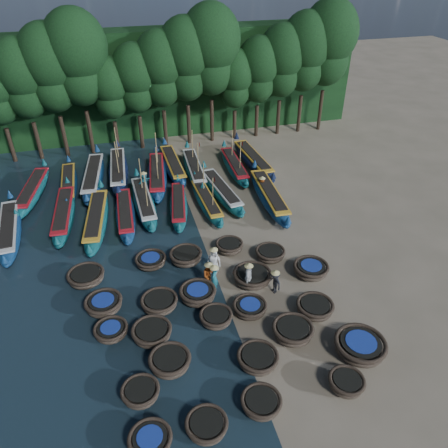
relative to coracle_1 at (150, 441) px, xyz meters
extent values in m
plane|color=gray|center=(5.11, 9.69, -0.39)|extent=(120.00, 120.00, 0.00)
cube|color=black|center=(5.11, 33.19, 4.61)|extent=(40.00, 3.00, 10.00)
ellipsoid|color=#4C3E2F|center=(0.00, 0.00, -0.09)|extent=(1.74, 1.74, 0.59)
torus|color=#372B20|center=(0.00, 0.00, 0.19)|extent=(1.83, 1.83, 0.18)
cylinder|color=black|center=(0.00, 0.00, 0.23)|extent=(1.38, 1.38, 0.05)
cylinder|color=navy|center=(0.00, 0.00, 0.26)|extent=(1.06, 1.06, 0.04)
ellipsoid|color=#4C3E2F|center=(2.33, 0.05, -0.10)|extent=(2.08, 2.08, 0.58)
torus|color=#372B20|center=(2.33, 0.05, 0.17)|extent=(1.82, 1.82, 0.17)
cylinder|color=black|center=(2.33, 0.05, 0.21)|extent=(1.38, 1.38, 0.05)
ellipsoid|color=#4C3E2F|center=(4.85, 0.46, -0.10)|extent=(2.18, 2.18, 0.57)
torus|color=#372B20|center=(4.85, 0.46, 0.17)|extent=(1.83, 1.83, 0.17)
cylinder|color=black|center=(4.85, 0.46, 0.20)|extent=(1.39, 1.39, 0.05)
ellipsoid|color=#4C3E2F|center=(8.89, 0.40, -0.08)|extent=(1.99, 1.99, 0.61)
torus|color=#372B20|center=(8.89, 0.40, 0.20)|extent=(1.69, 1.69, 0.18)
cylinder|color=black|center=(8.89, 0.40, 0.24)|extent=(1.27, 1.27, 0.06)
ellipsoid|color=#4C3E2F|center=(-0.14, 2.33, -0.10)|extent=(1.99, 1.99, 0.58)
torus|color=#372B20|center=(-0.14, 2.33, 0.18)|extent=(1.76, 1.76, 0.18)
cylinder|color=black|center=(-0.14, 2.33, 0.21)|extent=(1.33, 1.33, 0.05)
ellipsoid|color=#4C3E2F|center=(1.38, 3.58, -0.03)|extent=(2.15, 2.15, 0.71)
torus|color=#372B20|center=(1.38, 3.58, 0.31)|extent=(2.04, 2.04, 0.22)
cylinder|color=black|center=(1.38, 3.58, 0.35)|extent=(1.53, 1.53, 0.06)
ellipsoid|color=#4C3E2F|center=(5.46, 2.72, -0.08)|extent=(2.28, 2.28, 0.61)
torus|color=#372B20|center=(5.46, 2.72, 0.21)|extent=(2.03, 2.03, 0.19)
cylinder|color=black|center=(5.46, 2.72, 0.25)|extent=(1.55, 1.55, 0.06)
ellipsoid|color=#4C3E2F|center=(7.72, 3.86, -0.04)|extent=(2.44, 2.44, 0.70)
torus|color=#372B20|center=(7.72, 3.86, 0.29)|extent=(2.16, 2.16, 0.21)
cylinder|color=black|center=(7.72, 3.86, 0.34)|extent=(1.63, 1.63, 0.06)
ellipsoid|color=#4C3E2F|center=(10.49, 2.05, -0.01)|extent=(2.77, 2.77, 0.75)
torus|color=#372B20|center=(10.49, 2.05, 0.34)|extent=(2.58, 2.58, 0.23)
cylinder|color=black|center=(10.49, 2.05, 0.38)|extent=(1.97, 1.97, 0.07)
cylinder|color=navy|center=(10.49, 2.05, 0.43)|extent=(1.52, 1.52, 0.05)
ellipsoid|color=#4C3E2F|center=(-1.22, 6.34, -0.10)|extent=(1.81, 1.81, 0.57)
torus|color=#372B20|center=(-1.22, 6.34, 0.17)|extent=(1.78, 1.78, 0.17)
cylinder|color=black|center=(-1.22, 6.34, 0.20)|extent=(1.34, 1.34, 0.05)
cylinder|color=navy|center=(-1.22, 6.34, 0.24)|extent=(1.03, 1.03, 0.03)
ellipsoid|color=#4C3E2F|center=(0.78, 5.63, -0.06)|extent=(2.51, 2.51, 0.65)
torus|color=#372B20|center=(0.78, 5.63, 0.25)|extent=(2.09, 2.09, 0.20)
cylinder|color=black|center=(0.78, 5.63, 0.29)|extent=(1.58, 1.58, 0.06)
ellipsoid|color=#4C3E2F|center=(4.18, 5.83, -0.08)|extent=(2.17, 2.17, 0.60)
torus|color=#372B20|center=(4.18, 5.83, 0.20)|extent=(1.79, 1.79, 0.18)
cylinder|color=black|center=(4.18, 5.83, 0.24)|extent=(1.35, 1.35, 0.05)
ellipsoid|color=#4C3E2F|center=(6.14, 6.07, -0.10)|extent=(2.25, 2.25, 0.58)
torus|color=#372B20|center=(6.14, 6.07, 0.18)|extent=(1.89, 1.89, 0.18)
cylinder|color=black|center=(6.14, 6.07, 0.21)|extent=(1.44, 1.44, 0.05)
cylinder|color=navy|center=(6.14, 6.07, 0.25)|extent=(1.10, 1.10, 0.04)
ellipsoid|color=#4C3E2F|center=(9.52, 5.11, -0.05)|extent=(2.04, 2.04, 0.66)
torus|color=#372B20|center=(9.52, 5.11, 0.26)|extent=(2.06, 2.06, 0.20)
cylinder|color=black|center=(9.52, 5.11, 0.30)|extent=(1.56, 1.56, 0.06)
ellipsoid|color=#4C3E2F|center=(-1.50, 8.33, -0.05)|extent=(2.25, 2.25, 0.68)
torus|color=#372B20|center=(-1.50, 8.33, 0.27)|extent=(2.08, 2.08, 0.21)
cylinder|color=black|center=(-1.50, 8.33, 0.32)|extent=(1.57, 1.57, 0.06)
cylinder|color=navy|center=(-1.50, 8.33, 0.36)|extent=(1.21, 1.21, 0.04)
ellipsoid|color=#4C3E2F|center=(1.45, 7.70, -0.07)|extent=(2.52, 2.52, 0.64)
torus|color=#372B20|center=(1.45, 7.70, 0.23)|extent=(2.07, 2.07, 0.19)
cylinder|color=black|center=(1.45, 7.70, 0.27)|extent=(1.57, 1.57, 0.06)
ellipsoid|color=#4C3E2F|center=(3.62, 7.76, -0.02)|extent=(2.02, 2.02, 0.73)
torus|color=#372B20|center=(3.62, 7.76, 0.33)|extent=(2.10, 2.10, 0.22)
cylinder|color=black|center=(3.62, 7.76, 0.37)|extent=(1.57, 1.57, 0.07)
cylinder|color=navy|center=(3.62, 7.76, 0.41)|extent=(1.21, 1.21, 0.04)
ellipsoid|color=#4C3E2F|center=(7.05, 8.41, -0.05)|extent=(2.57, 2.57, 0.68)
torus|color=#372B20|center=(7.05, 8.41, 0.27)|extent=(2.33, 2.33, 0.21)
cylinder|color=black|center=(7.05, 8.41, 0.32)|extent=(1.78, 1.78, 0.06)
ellipsoid|color=#4C3E2F|center=(10.67, 8.15, -0.05)|extent=(2.11, 2.11, 0.66)
torus|color=#372B20|center=(10.67, 8.15, 0.26)|extent=(2.16, 2.16, 0.20)
cylinder|color=black|center=(10.67, 8.15, 0.30)|extent=(1.65, 1.65, 0.06)
cylinder|color=navy|center=(10.67, 8.15, 0.34)|extent=(1.27, 1.27, 0.04)
ellipsoid|color=#4C3E2F|center=(-2.42, 10.97, -0.06)|extent=(2.06, 2.06, 0.66)
torus|color=#372B20|center=(-2.42, 10.97, 0.25)|extent=(2.19, 2.19, 0.20)
cylinder|color=black|center=(-2.42, 10.97, 0.29)|extent=(1.67, 1.67, 0.06)
ellipsoid|color=#4C3E2F|center=(1.45, 11.55, -0.10)|extent=(2.11, 2.11, 0.58)
torus|color=#372B20|center=(1.45, 11.55, 0.17)|extent=(1.95, 1.95, 0.17)
cylinder|color=black|center=(1.45, 11.55, 0.21)|extent=(1.49, 1.49, 0.05)
cylinder|color=navy|center=(1.45, 11.55, 0.24)|extent=(1.14, 1.14, 0.03)
ellipsoid|color=#4C3E2F|center=(3.62, 11.29, -0.03)|extent=(2.51, 2.51, 0.71)
torus|color=#372B20|center=(3.62, 11.29, 0.30)|extent=(2.08, 2.08, 0.21)
cylinder|color=black|center=(3.62, 11.29, 0.34)|extent=(1.56, 1.56, 0.06)
ellipsoid|color=#4C3E2F|center=(6.56, 11.68, -0.07)|extent=(1.99, 1.99, 0.63)
torus|color=#372B20|center=(6.56, 11.68, 0.22)|extent=(1.82, 1.82, 0.19)
cylinder|color=black|center=(6.56, 11.68, 0.26)|extent=(1.37, 1.37, 0.06)
ellipsoid|color=#4C3E2F|center=(8.85, 10.28, -0.08)|extent=(2.32, 2.32, 0.61)
torus|color=#372B20|center=(8.85, 10.28, 0.21)|extent=(1.91, 1.91, 0.19)
cylinder|color=black|center=(8.85, 10.28, 0.25)|extent=(1.45, 1.45, 0.06)
ellipsoid|color=navy|center=(-7.40, 17.08, 0.14)|extent=(2.23, 8.46, 1.04)
cone|color=navy|center=(-7.75, 21.14, 0.82)|extent=(0.46, 0.46, 0.63)
cone|color=navy|center=(-7.04, 13.02, 0.76)|extent=(0.46, 0.46, 0.52)
cube|color=beige|center=(-7.40, 17.08, 0.58)|extent=(1.66, 6.55, 0.13)
cube|color=black|center=(-7.40, 17.08, 0.66)|extent=(1.31, 5.69, 0.10)
ellipsoid|color=#0F4B55|center=(-3.90, 18.24, 0.13)|extent=(1.92, 8.37, 1.04)
cone|color=#0F4B55|center=(-3.69, 22.29, 0.81)|extent=(0.46, 0.46, 0.62)
cone|color=#0F4B55|center=(-4.11, 14.20, 0.76)|extent=(0.46, 0.46, 0.52)
cube|color=#AE151F|center=(-3.90, 18.24, 0.57)|extent=(1.42, 6.48, 0.12)
cube|color=black|center=(-3.90, 18.24, 0.65)|extent=(1.10, 5.64, 0.10)
ellipsoid|color=#0F4B55|center=(-1.66, 16.91, 0.15)|extent=(2.52, 8.71, 1.07)
cone|color=#0F4B55|center=(-1.18, 21.07, 0.85)|extent=(0.47, 0.47, 0.64)
cone|color=#0F4B55|center=(-2.14, 12.75, 0.80)|extent=(0.47, 0.47, 0.54)
cube|color=gold|center=(-1.66, 16.91, 0.60)|extent=(1.88, 6.74, 0.13)
cube|color=black|center=(-1.66, 16.91, 0.69)|extent=(1.50, 5.86, 0.11)
ellipsoid|color=navy|center=(0.35, 17.20, 0.09)|extent=(1.62, 7.68, 0.96)
cone|color=navy|center=(0.47, 20.92, 0.71)|extent=(0.42, 0.42, 0.57)
cone|color=navy|center=(0.23, 13.47, 0.67)|extent=(0.42, 0.42, 0.48)
cube|color=#AE151F|center=(0.35, 17.20, 0.49)|extent=(1.19, 5.95, 0.11)
cube|color=black|center=(0.35, 17.20, 0.57)|extent=(0.91, 5.18, 0.10)
ellipsoid|color=#0F4B55|center=(1.81, 18.45, 0.12)|extent=(1.72, 8.19, 1.02)
cone|color=#0F4B55|center=(1.69, 22.42, 0.79)|extent=(0.45, 0.45, 0.61)
cone|color=#0F4B55|center=(1.93, 14.48, 0.74)|extent=(0.45, 0.45, 0.51)
cube|color=beige|center=(1.81, 18.45, 0.55)|extent=(1.26, 6.35, 0.12)
cube|color=black|center=(1.81, 18.45, 0.63)|extent=(0.96, 5.53, 0.10)
cylinder|color=#997F4C|center=(1.88, 19.67, 1.75)|extent=(0.07, 0.24, 2.85)
cylinder|color=#997F4C|center=(1.96, 16.92, 1.75)|extent=(0.07, 0.24, 2.85)
plane|color=red|center=(2.11, 16.93, 3.00)|extent=(0.00, 0.36, 0.36)
ellipsoid|color=#0F4B55|center=(4.25, 17.43, 0.06)|extent=(2.42, 7.26, 0.89)
cone|color=#0F4B55|center=(4.81, 20.87, 0.64)|extent=(0.39, 0.39, 0.54)
cone|color=#0F4B55|center=(3.69, 13.99, 0.60)|extent=(0.39, 0.39, 0.45)
cube|color=#AE151F|center=(4.25, 17.43, 0.44)|extent=(1.81, 5.62, 0.11)
cube|color=black|center=(4.25, 17.43, 0.51)|extent=(1.46, 4.88, 0.09)
ellipsoid|color=#0F4B55|center=(6.38, 17.38, 0.07)|extent=(1.65, 7.38, 0.92)
cone|color=#0F4B55|center=(6.22, 20.95, 0.67)|extent=(0.40, 0.40, 0.55)
cone|color=#0F4B55|center=(6.54, 13.81, 0.62)|extent=(0.40, 0.40, 0.46)
cube|color=gold|center=(6.38, 17.38, 0.46)|extent=(1.22, 5.72, 0.11)
cube|color=black|center=(6.38, 17.38, 0.53)|extent=(0.94, 4.97, 0.09)
cylinder|color=#997F4C|center=(6.42, 18.48, 1.54)|extent=(0.06, 0.22, 2.56)
cylinder|color=#997F4C|center=(6.53, 16.01, 1.54)|extent=(0.06, 0.22, 2.56)
plane|color=red|center=(6.67, 16.02, 2.66)|extent=(0.00, 0.32, 0.32)
ellipsoid|color=#0F4B55|center=(7.83, 18.56, 0.12)|extent=(2.47, 8.15, 1.00)
cone|color=#0F4B55|center=(7.33, 22.45, 0.77)|extent=(0.44, 0.44, 0.60)
cone|color=#0F4B55|center=(8.34, 14.68, 0.72)|extent=(0.44, 0.44, 0.50)
cube|color=beige|center=(7.83, 18.56, 0.54)|extent=(1.85, 6.31, 0.12)
cube|color=black|center=(7.83, 18.56, 0.62)|extent=(1.47, 5.48, 0.10)
ellipsoid|color=navy|center=(11.15, 16.82, 0.17)|extent=(2.10, 8.96, 1.11)
cone|color=navy|center=(11.39, 21.15, 0.89)|extent=(0.49, 0.49, 0.67)
cone|color=navy|center=(10.90, 12.50, 0.84)|extent=(0.49, 0.49, 0.56)
cube|color=gold|center=(11.15, 16.82, 0.64)|extent=(1.55, 6.94, 0.13)
cube|color=black|center=(11.15, 16.82, 0.73)|extent=(1.20, 6.04, 0.11)
ellipsoid|color=#0F4B55|center=(-6.36, 22.36, 0.12)|extent=(2.83, 8.27, 1.02)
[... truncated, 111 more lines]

